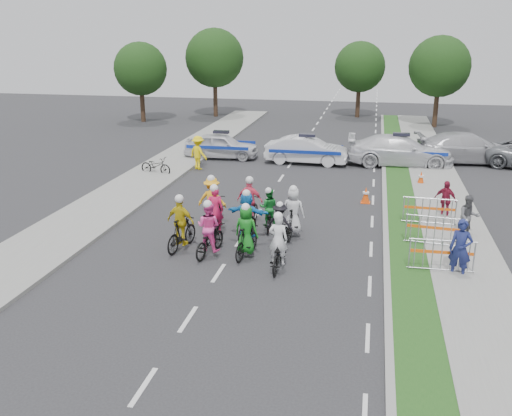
% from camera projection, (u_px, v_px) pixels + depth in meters
% --- Properties ---
extents(ground, '(90.00, 90.00, 0.00)m').
position_uv_depth(ground, '(219.00, 273.00, 17.62)').
color(ground, '#28282B').
rests_on(ground, ground).
extents(curb_right, '(0.20, 60.00, 0.12)m').
position_uv_depth(curb_right, '(386.00, 229.00, 21.29)').
color(curb_right, gray).
rests_on(curb_right, ground).
extents(grass_strip, '(1.20, 60.00, 0.11)m').
position_uv_depth(grass_strip, '(405.00, 231.00, 21.16)').
color(grass_strip, '#174516').
rests_on(grass_strip, ground).
extents(sidewalk_right, '(2.40, 60.00, 0.13)m').
position_uv_depth(sidewalk_right, '(455.00, 234.00, 20.80)').
color(sidewalk_right, gray).
rests_on(sidewalk_right, ground).
extents(sidewalk_left, '(3.00, 60.00, 0.13)m').
position_uv_depth(sidewalk_left, '(99.00, 210.00, 23.53)').
color(sidewalk_left, gray).
rests_on(sidewalk_left, ground).
extents(rider_0, '(0.66, 1.87, 1.91)m').
position_uv_depth(rider_0, '(278.00, 250.00, 17.77)').
color(rider_0, black).
rests_on(rider_0, ground).
extents(rider_1, '(0.87, 1.86, 1.89)m').
position_uv_depth(rider_1, '(246.00, 236.00, 18.65)').
color(rider_1, black).
rests_on(rider_1, ground).
extents(rider_2, '(1.02, 1.98, 1.93)m').
position_uv_depth(rider_2, '(209.00, 235.00, 18.85)').
color(rider_2, black).
rests_on(rider_2, ground).
extents(rider_3, '(1.06, 1.95, 1.98)m').
position_uv_depth(rider_3, '(181.00, 229.00, 19.29)').
color(rider_3, black).
rests_on(rider_3, ground).
extents(rider_4, '(1.00, 1.71, 1.67)m').
position_uv_depth(rider_4, '(280.00, 229.00, 19.54)').
color(rider_4, black).
rests_on(rider_4, ground).
extents(rider_5, '(1.57, 1.87, 1.92)m').
position_uv_depth(rider_5, '(247.00, 219.00, 20.08)').
color(rider_5, black).
rests_on(rider_5, ground).
extents(rider_6, '(1.01, 2.05, 2.00)m').
position_uv_depth(rider_6, '(215.00, 220.00, 20.50)').
color(rider_6, black).
rests_on(rider_6, ground).
extents(rider_7, '(0.86, 1.89, 1.95)m').
position_uv_depth(rider_7, '(293.00, 217.00, 20.51)').
color(rider_7, black).
rests_on(rider_7, ground).
extents(rider_8, '(0.76, 1.69, 1.67)m').
position_uv_depth(rider_8, '(269.00, 214.00, 21.24)').
color(rider_8, black).
rests_on(rider_8, ground).
extents(rider_9, '(1.04, 1.94, 1.99)m').
position_uv_depth(rider_9, '(250.00, 207.00, 21.61)').
color(rider_9, black).
rests_on(rider_9, ground).
extents(rider_10, '(1.13, 1.98, 2.00)m').
position_uv_depth(rider_10, '(212.00, 206.00, 21.76)').
color(rider_10, black).
rests_on(rider_10, ground).
extents(police_car_0, '(4.37, 1.99, 1.45)m').
position_uv_depth(police_car_0, '(221.00, 146.00, 33.15)').
color(police_car_0, silver).
rests_on(police_car_0, ground).
extents(police_car_1, '(4.64, 1.79, 1.51)m').
position_uv_depth(police_car_1, '(307.00, 150.00, 31.80)').
color(police_car_1, silver).
rests_on(police_car_1, ground).
extents(police_car_2, '(5.78, 2.51, 1.66)m').
position_uv_depth(police_car_2, '(400.00, 151.00, 31.29)').
color(police_car_2, silver).
rests_on(police_car_2, ground).
extents(civilian_sedan, '(6.03, 3.12, 1.67)m').
position_uv_depth(civilian_sedan, '(468.00, 148.00, 31.95)').
color(civilian_sedan, '#B1B1B6').
rests_on(civilian_sedan, ground).
extents(spectator_0, '(0.78, 0.63, 1.85)m').
position_uv_depth(spectator_0, '(460.00, 249.00, 17.04)').
color(spectator_0, navy).
rests_on(spectator_0, ground).
extents(spectator_1, '(0.87, 0.73, 1.60)m').
position_uv_depth(spectator_1, '(468.00, 217.00, 20.34)').
color(spectator_1, '#525257').
rests_on(spectator_1, ground).
extents(spectator_2, '(0.97, 0.77, 1.54)m').
position_uv_depth(spectator_2, '(445.00, 200.00, 22.52)').
color(spectator_2, maroon).
rests_on(spectator_2, ground).
extents(marshal_hiviz, '(1.34, 1.17, 1.80)m').
position_uv_depth(marshal_hiviz, '(198.00, 153.00, 30.45)').
color(marshal_hiviz, yellow).
rests_on(marshal_hiviz, ground).
extents(barrier_0, '(2.01, 0.55, 1.12)m').
position_uv_depth(barrier_0, '(441.00, 257.00, 17.40)').
color(barrier_0, '#A5A8AD').
rests_on(barrier_0, ground).
extents(barrier_1, '(2.04, 0.73, 1.12)m').
position_uv_depth(barrier_1, '(435.00, 232.00, 19.53)').
color(barrier_1, '#A5A8AD').
rests_on(barrier_1, ground).
extents(barrier_2, '(2.02, 0.57, 1.12)m').
position_uv_depth(barrier_2, '(429.00, 212.00, 21.66)').
color(barrier_2, '#A5A8AD').
rests_on(barrier_2, ground).
extents(cone_0, '(0.40, 0.40, 0.70)m').
position_uv_depth(cone_0, '(366.00, 195.00, 24.67)').
color(cone_0, '#F24C0C').
rests_on(cone_0, ground).
extents(cone_1, '(0.40, 0.40, 0.70)m').
position_uv_depth(cone_1, '(421.00, 178.00, 27.44)').
color(cone_1, '#F24C0C').
rests_on(cone_1, ground).
extents(parked_bike, '(1.85, 0.97, 0.92)m').
position_uv_depth(parked_bike, '(156.00, 166.00, 29.46)').
color(parked_bike, black).
rests_on(parked_bike, ground).
extents(tree_0, '(4.20, 4.20, 6.30)m').
position_uv_depth(tree_0, '(140.00, 69.00, 45.23)').
color(tree_0, '#382619').
rests_on(tree_0, ground).
extents(tree_1, '(4.55, 4.55, 6.82)m').
position_uv_depth(tree_1, '(440.00, 67.00, 42.54)').
color(tree_1, '#382619').
rests_on(tree_1, ground).
extents(tree_3, '(4.90, 4.90, 7.35)m').
position_uv_depth(tree_3, '(215.00, 58.00, 47.79)').
color(tree_3, '#382619').
rests_on(tree_3, ground).
extents(tree_4, '(4.20, 4.20, 6.30)m').
position_uv_depth(tree_4, '(360.00, 67.00, 47.55)').
color(tree_4, '#382619').
rests_on(tree_4, ground).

